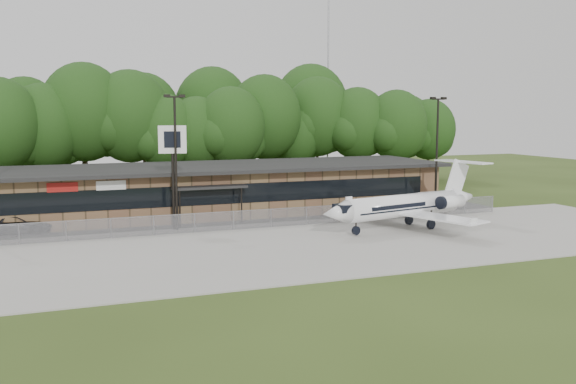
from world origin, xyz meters
name	(u,v)px	position (x,y,z in m)	size (l,w,h in m)	color
ground	(329,277)	(0.00, 0.00, 0.00)	(160.00, 160.00, 0.00)	#304217
apron	(278,247)	(0.00, 8.00, 0.04)	(64.00, 18.00, 0.08)	#9E9B93
parking_lot	(230,220)	(0.00, 19.50, 0.03)	(50.00, 9.00, 0.06)	#383835
terminal	(216,189)	(0.00, 23.94, 2.18)	(41.00, 11.65, 4.30)	brown
fence	(246,220)	(0.00, 15.00, 0.78)	(46.00, 0.04, 1.52)	gray
treeline	(174,125)	(0.00, 42.00, 7.50)	(72.00, 12.00, 15.00)	#193611
radio_mast	(328,85)	(22.00, 48.00, 12.50)	(0.20, 0.20, 25.00)	gray
light_pole_mid	(176,152)	(-5.00, 16.50, 5.98)	(1.55, 0.30, 10.23)	black
light_pole_right	(437,146)	(18.00, 16.50, 5.98)	(1.55, 0.30, 10.23)	black
business_jet	(407,206)	(11.49, 10.65, 1.84)	(15.19, 13.66, 5.14)	white
suv	(16,224)	(-16.29, 19.61, 0.71)	(2.37, 5.14, 1.43)	#29292B
pole_sign	(173,151)	(-5.16, 16.80, 6.07)	(2.09, 0.63, 7.94)	black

